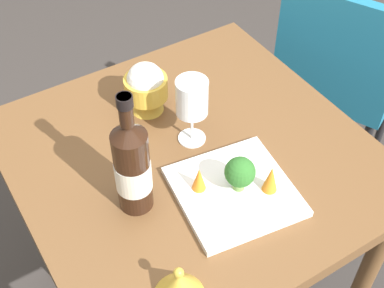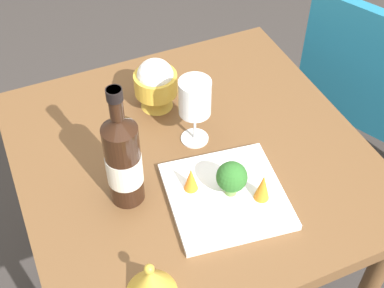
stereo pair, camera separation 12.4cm
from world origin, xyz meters
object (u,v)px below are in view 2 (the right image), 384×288
wine_glass (195,99)px  carrot_garnish_right (191,179)px  chair_near_window (365,86)px  rice_bowl (156,83)px  carrot_garnish_left (263,187)px  rice_bowl_lid (151,282)px  wine_bottle (123,159)px  serving_plate (226,196)px  broccoli_floret (232,178)px

wine_glass → carrot_garnish_right: size_ratio=2.89×
chair_near_window → carrot_garnish_right: chair_near_window is taller
rice_bowl → carrot_garnish_right: rice_bowl is taller
chair_near_window → carrot_garnish_left: (0.65, 0.42, 0.25)m
rice_bowl_lid → rice_bowl: bearing=-112.1°
carrot_garnish_left → chair_near_window: bearing=-147.0°
chair_near_window → carrot_garnish_right: (0.78, 0.34, 0.25)m
wine_bottle → serving_plate: bearing=154.8°
wine_bottle → serving_plate: 0.24m
wine_glass → rice_bowl: size_ratio=1.26×
rice_bowl_lid → broccoli_floret: 0.28m
rice_bowl → wine_glass: bearing=104.7°
carrot_garnish_right → rice_bowl: bearing=-96.7°
carrot_garnish_right → chair_near_window: bearing=-156.6°
wine_bottle → carrot_garnish_right: size_ratio=4.96×
wine_bottle → rice_bowl_lid: bearing=81.8°
rice_bowl_lid → carrot_garnish_right: 0.26m
rice_bowl → rice_bowl_lid: (0.20, 0.50, -0.04)m
chair_near_window → broccoli_floret: bearing=-87.2°
serving_plate → rice_bowl_lid: bearing=32.7°
serving_plate → wine_glass: bearing=-93.2°
broccoli_floret → carrot_garnish_left: (-0.05, 0.04, -0.01)m
rice_bowl_lid → carrot_garnish_left: size_ratio=1.43×
rice_bowl_lid → carrot_garnish_right: rice_bowl_lid is taller
serving_plate → broccoli_floret: (-0.01, 0.00, 0.06)m
chair_near_window → wine_glass: size_ratio=4.75×
broccoli_floret → carrot_garnish_left: broccoli_floret is taller
wine_bottle → rice_bowl_lid: 0.26m
serving_plate → carrot_garnish_left: 0.09m
wine_bottle → wine_glass: (-0.21, -0.10, 0.01)m
wine_glass → rice_bowl_lid: 0.43m
wine_glass → broccoli_floret: (0.00, 0.20, -0.06)m
serving_plate → carrot_garnish_right: carrot_garnish_right is taller
chair_near_window → rice_bowl: 0.79m
wine_bottle → broccoli_floret: (-0.21, 0.09, -0.05)m
wine_bottle → rice_bowl_lid: wine_bottle is taller
chair_near_window → rice_bowl_lid: bearing=-86.4°
wine_bottle → rice_bowl_lid: (0.03, 0.24, -0.08)m
wine_glass → serving_plate: size_ratio=0.64×
serving_plate → carrot_garnish_right: 0.09m
wine_bottle → broccoli_floret: bearing=155.6°
rice_bowl_lid → carrot_garnish_left: 0.32m
wine_bottle → chair_near_window: bearing=-162.4°
wine_bottle → carrot_garnish_right: wine_bottle is taller
wine_bottle → broccoli_floret: wine_bottle is taller
rice_bowl → carrot_garnish_left: 0.40m
carrot_garnish_left → wine_glass: bearing=-77.2°
chair_near_window → rice_bowl: size_ratio=6.00×
rice_bowl → serving_plate: 0.36m
rice_bowl → carrot_garnish_right: (0.04, 0.31, -0.03)m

